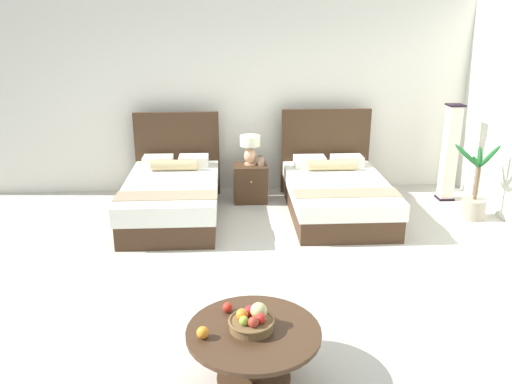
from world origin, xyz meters
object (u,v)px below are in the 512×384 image
vase (261,161)px  potted_palm (474,199)px  bed_near_window (173,195)px  coffee_table (254,343)px  loose_apple (228,307)px  loose_orange (203,333)px  nightstand (250,183)px  floor_lamp_corner (450,153)px  table_lamp (250,147)px  fruit_bowl (252,321)px  bed_near_corner (336,192)px

vase → potted_palm: size_ratio=0.14×
bed_near_window → coffee_table: bed_near_window is taller
loose_apple → bed_near_window: bearing=102.4°
loose_orange → loose_apple: bearing=61.3°
nightstand → floor_lamp_corner: bearing=-2.3°
nightstand → loose_orange: size_ratio=6.14×
table_lamp → loose_orange: 4.09m
coffee_table → loose_apple: (-0.18, 0.26, 0.15)m
floor_lamp_corner → potted_palm: size_ratio=1.36×
loose_apple → nightstand: bearing=84.1°
bed_near_window → floor_lamp_corner: size_ratio=1.48×
fruit_bowl → floor_lamp_corner: floor_lamp_corner is taller
bed_near_window → floor_lamp_corner: (3.93, 0.45, 0.39)m
bed_near_corner → fruit_bowl: bearing=-111.7°
bed_near_window → table_lamp: bed_near_window is taller
bed_near_corner → vase: 1.16m
vase → coffee_table: size_ratio=0.14×
loose_apple → bed_near_corner: bearing=64.2°
loose_apple → potted_palm: potted_palm is taller
loose_apple → loose_orange: loose_orange is taller
loose_orange → bed_near_window: bearing=98.3°
floor_lamp_corner → table_lamp: bearing=177.3°
table_lamp → vase: size_ratio=2.97×
bed_near_window → floor_lamp_corner: floor_lamp_corner is taller
bed_near_corner → table_lamp: bed_near_corner is taller
floor_lamp_corner → bed_near_corner: bearing=-165.6°
coffee_table → loose_orange: loose_orange is taller
fruit_bowl → loose_apple: 0.29m
bed_near_corner → coffee_table: bed_near_corner is taller
table_lamp → loose_apple: (-0.38, -3.71, -0.34)m
nightstand → vase: bearing=-15.5°
bed_near_window → loose_apple: 3.20m
nightstand → potted_palm: 3.05m
loose_apple → potted_palm: 4.33m
bed_near_corner → loose_orange: bearing=-116.1°
coffee_table → bed_near_corner: bearing=68.6°
coffee_table → fruit_bowl: 0.18m
bed_near_window → fruit_bowl: bearing=-75.6°
potted_palm → table_lamp: bearing=162.8°
coffee_table → floor_lamp_corner: bearing=51.4°
nightstand → bed_near_window: bearing=-152.1°
bed_near_window → table_lamp: 1.32m
bed_near_window → nightstand: bed_near_window is taller
bed_near_corner → floor_lamp_corner: floor_lamp_corner is taller
table_lamp → loose_apple: bearing=-95.9°
vase → potted_palm: bearing=-16.9°
fruit_bowl → loose_orange: (-0.35, -0.09, -0.02)m
bed_near_window → fruit_bowl: size_ratio=6.10×
loose_apple → potted_palm: bearing=40.4°
nightstand → floor_lamp_corner: 2.89m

